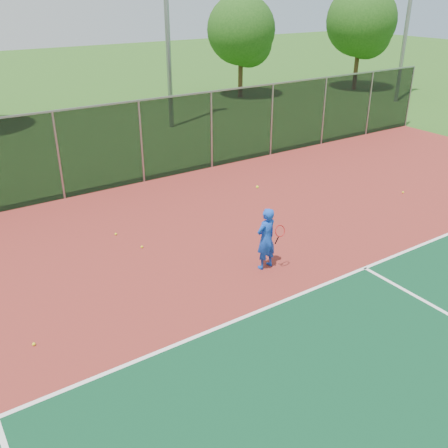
# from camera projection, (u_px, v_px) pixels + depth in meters

# --- Properties ---
(ground) EXTENTS (120.00, 120.00, 0.00)m
(ground) POSITION_uv_depth(u_px,v_px,m) (412.00, 364.00, 9.65)
(ground) COLOR #255317
(ground) RESTS_ON ground
(court_apron) EXTENTS (30.00, 20.00, 0.02)m
(court_apron) POSITION_uv_depth(u_px,v_px,m) (337.00, 313.00, 11.15)
(court_apron) COLOR maroon
(court_apron) RESTS_ON ground
(fence_back) EXTENTS (30.00, 0.06, 3.03)m
(fence_back) POSITION_uv_depth(u_px,v_px,m) (141.00, 141.00, 18.01)
(fence_back) COLOR black
(fence_back) RESTS_ON court_apron
(tennis_player) EXTENTS (0.65, 0.65, 2.28)m
(tennis_player) POSITION_uv_depth(u_px,v_px,m) (266.00, 239.00, 12.60)
(tennis_player) COLOR blue
(tennis_player) RESTS_ON court_apron
(practice_ball_1) EXTENTS (0.07, 0.07, 0.07)m
(practice_ball_1) POSITION_uv_depth(u_px,v_px,m) (34.00, 344.00, 10.10)
(practice_ball_1) COLOR yellow
(practice_ball_1) RESTS_ON court_apron
(practice_ball_2) EXTENTS (0.07, 0.07, 0.07)m
(practice_ball_2) POSITION_uv_depth(u_px,v_px,m) (142.00, 247.00, 13.89)
(practice_ball_2) COLOR yellow
(practice_ball_2) RESTS_ON court_apron
(practice_ball_3) EXTENTS (0.07, 0.07, 0.07)m
(practice_ball_3) POSITION_uv_depth(u_px,v_px,m) (403.00, 192.00, 17.58)
(practice_ball_3) COLOR yellow
(practice_ball_3) RESTS_ON court_apron
(practice_ball_4) EXTENTS (0.07, 0.07, 0.07)m
(practice_ball_4) POSITION_uv_depth(u_px,v_px,m) (116.00, 234.00, 14.61)
(practice_ball_4) COLOR yellow
(practice_ball_4) RESTS_ON court_apron
(tree_back_mid) EXTENTS (4.30, 4.30, 6.32)m
(tree_back_mid) POSITION_uv_depth(u_px,v_px,m) (243.00, 33.00, 31.44)
(tree_back_mid) COLOR #382314
(tree_back_mid) RESTS_ON ground
(tree_back_right) EXTENTS (4.71, 4.71, 6.92)m
(tree_back_right) POSITION_uv_depth(u_px,v_px,m) (363.00, 24.00, 33.67)
(tree_back_right) COLOR #382314
(tree_back_right) RESTS_ON ground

